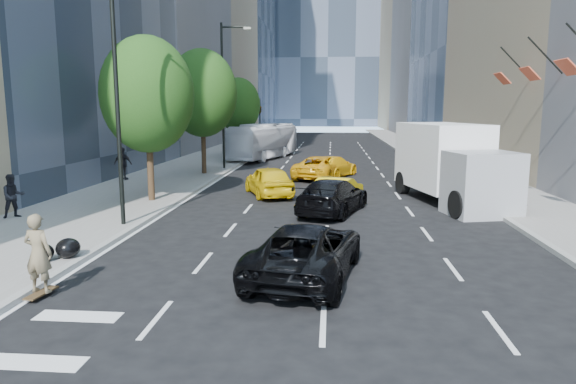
# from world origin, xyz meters

# --- Properties ---
(ground) EXTENTS (160.00, 160.00, 0.00)m
(ground) POSITION_xyz_m (0.00, 0.00, 0.00)
(ground) COLOR black
(ground) RESTS_ON ground
(sidewalk_left) EXTENTS (6.00, 120.00, 0.15)m
(sidewalk_left) POSITION_xyz_m (-9.00, 30.00, 0.07)
(sidewalk_left) COLOR slate
(sidewalk_left) RESTS_ON ground
(sidewalk_right) EXTENTS (4.00, 120.00, 0.15)m
(sidewalk_right) POSITION_xyz_m (10.00, 30.00, 0.07)
(sidewalk_right) COLOR slate
(sidewalk_right) RESTS_ON ground
(tower_right_far) EXTENTS (20.00, 24.00, 50.00)m
(tower_right_far) POSITION_xyz_m (22.00, 98.00, 25.00)
(tower_right_far) COLOR gray
(tower_right_far) RESTS_ON ground
(lamp_near) EXTENTS (2.13, 0.22, 10.00)m
(lamp_near) POSITION_xyz_m (-6.32, 4.00, 5.81)
(lamp_near) COLOR black
(lamp_near) RESTS_ON sidewalk_left
(lamp_far) EXTENTS (2.13, 0.22, 10.00)m
(lamp_far) POSITION_xyz_m (-6.32, 22.00, 5.81)
(lamp_far) COLOR black
(lamp_far) RESTS_ON sidewalk_left
(tree_near) EXTENTS (4.20, 4.20, 7.46)m
(tree_near) POSITION_xyz_m (-7.20, 9.00, 4.97)
(tree_near) COLOR black
(tree_near) RESTS_ON sidewalk_left
(tree_mid) EXTENTS (4.50, 4.50, 7.99)m
(tree_mid) POSITION_xyz_m (-7.20, 19.00, 5.32)
(tree_mid) COLOR black
(tree_mid) RESTS_ON sidewalk_left
(tree_far) EXTENTS (3.90, 3.90, 6.92)m
(tree_far) POSITION_xyz_m (-7.20, 32.00, 4.62)
(tree_far) COLOR black
(tree_far) RESTS_ON sidewalk_left
(traffic_signal) EXTENTS (2.48, 0.53, 5.20)m
(traffic_signal) POSITION_xyz_m (-6.40, 40.00, 4.23)
(traffic_signal) COLOR black
(traffic_signal) RESTS_ON sidewalk_left
(facade_flags) EXTENTS (1.85, 13.30, 2.05)m
(facade_flags) POSITION_xyz_m (10.64, 10.00, 6.18)
(facade_flags) COLOR black
(facade_flags) RESTS_ON ground
(skateboarder) EXTENTS (0.73, 0.53, 1.87)m
(skateboarder) POSITION_xyz_m (-5.60, -3.00, 0.94)
(skateboarder) COLOR brown
(skateboarder) RESTS_ON ground
(black_sedan_lincoln) EXTENTS (3.23, 5.47, 1.43)m
(black_sedan_lincoln) POSITION_xyz_m (0.50, -1.00, 0.71)
(black_sedan_lincoln) COLOR black
(black_sedan_lincoln) RESTS_ON ground
(black_sedan_mercedes) EXTENTS (3.46, 5.39, 1.45)m
(black_sedan_mercedes) POSITION_xyz_m (1.20, 7.42, 0.73)
(black_sedan_mercedes) COLOR black
(black_sedan_mercedes) RESTS_ON ground
(taxi_a) EXTENTS (3.24, 4.79, 1.52)m
(taxi_a) POSITION_xyz_m (-2.00, 11.50, 0.76)
(taxi_a) COLOR #DBB40B
(taxi_a) RESTS_ON ground
(taxi_b) EXTENTS (2.60, 4.27, 1.33)m
(taxi_b) POSITION_xyz_m (1.41, 9.00, 0.67)
(taxi_b) COLOR #DFBB0B
(taxi_b) RESTS_ON ground
(taxi_c) EXTENTS (3.83, 5.61, 1.43)m
(taxi_c) POSITION_xyz_m (0.50, 18.00, 0.71)
(taxi_c) COLOR orange
(taxi_c) RESTS_ON ground
(taxi_d) EXTENTS (3.63, 5.06, 1.36)m
(taxi_d) POSITION_xyz_m (1.20, 18.90, 0.68)
(taxi_d) COLOR #F5B70C
(taxi_d) RESTS_ON ground
(city_bus) EXTENTS (5.20, 11.18, 3.03)m
(city_bus) POSITION_xyz_m (-4.80, 30.45, 1.52)
(city_bus) COLOR white
(city_bus) RESTS_ON ground
(box_truck) EXTENTS (4.40, 8.05, 3.65)m
(box_truck) POSITION_xyz_m (6.64, 10.20, 1.86)
(box_truck) COLOR white
(box_truck) RESTS_ON ground
(pedestrian_a) EXTENTS (1.04, 1.04, 1.71)m
(pedestrian_a) POSITION_xyz_m (-11.20, 4.75, 1.00)
(pedestrian_a) COLOR black
(pedestrian_a) RESTS_ON sidewalk_left
(pedestrian_b) EXTENTS (1.19, 0.64, 1.93)m
(pedestrian_b) POSITION_xyz_m (-11.20, 15.44, 1.12)
(pedestrian_b) COLOR black
(pedestrian_b) RESTS_ON sidewalk_left
(garbage_bags) EXTENTS (1.14, 1.10, 0.56)m
(garbage_bags) POSITION_xyz_m (-6.55, -0.48, 0.42)
(garbage_bags) COLOR black
(garbage_bags) RESTS_ON sidewalk_left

